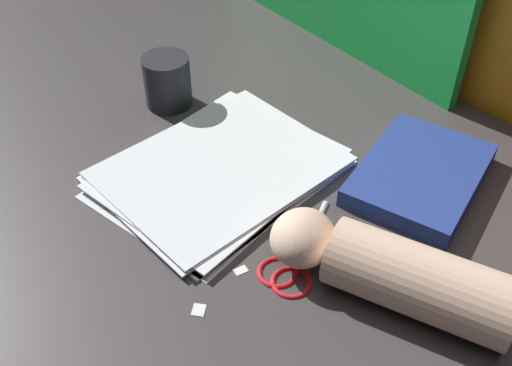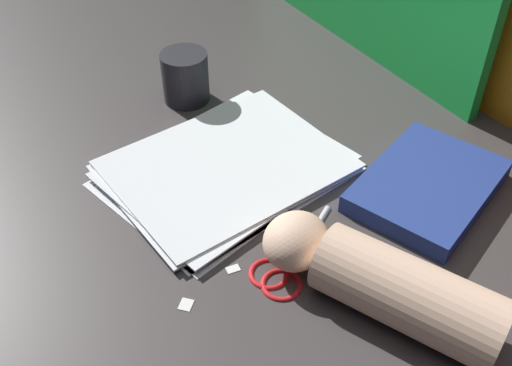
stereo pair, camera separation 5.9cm
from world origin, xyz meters
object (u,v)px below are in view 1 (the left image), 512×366
Objects in this scene: book_closed at (420,174)px; hand_forearm at (391,271)px; paper_stack at (219,170)px; scissors at (299,262)px; mug at (167,81)px.

hand_forearm is (0.08, -0.20, 0.03)m from book_closed.
book_closed is at bearing 40.86° from paper_stack.
book_closed is (0.22, 0.19, 0.01)m from paper_stack.
scissors is 2.05× the size of mug.
hand_forearm reaches higher than paper_stack.
hand_forearm is at bearing 20.44° from scissors.
scissors is 0.58× the size of hand_forearm.
paper_stack is 1.15× the size of hand_forearm.
book_closed is at bearing 85.21° from scissors.
paper_stack is at bearing 177.94° from hand_forearm.
mug is at bearing 171.05° from hand_forearm.
book_closed is at bearing 16.32° from mug.
paper_stack is 0.21m from mug.
book_closed is 0.81× the size of hand_forearm.
paper_stack is at bearing -19.04° from mug.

